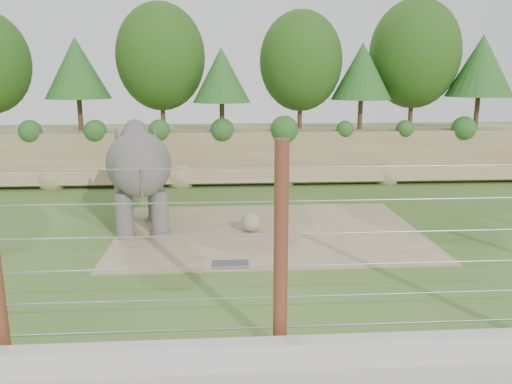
{
  "coord_description": "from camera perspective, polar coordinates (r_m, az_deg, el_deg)",
  "views": [
    {
      "loc": [
        -1.02,
        -12.91,
        4.98
      ],
      "look_at": [
        0.0,
        2.0,
        1.6
      ],
      "focal_mm": 35.0,
      "sensor_mm": 36.0,
      "label": 1
    }
  ],
  "objects": [
    {
      "name": "ground",
      "position": [
        13.88,
        0.57,
        -8.29
      ],
      "size": [
        90.0,
        90.0,
        0.0
      ],
      "primitive_type": "plane",
      "color": "#355D1D",
      "rests_on": "ground"
    },
    {
      "name": "back_embankment",
      "position": [
        25.66,
        -0.32,
        10.48
      ],
      "size": [
        30.0,
        5.52,
        8.77
      ],
      "color": "#836D50",
      "rests_on": "ground"
    },
    {
      "name": "dirt_patch",
      "position": [
        16.74,
        1.48,
        -4.53
      ],
      "size": [
        10.0,
        7.0,
        0.02
      ],
      "primitive_type": "cube",
      "color": "#927D54",
      "rests_on": "ground"
    },
    {
      "name": "drain_grate",
      "position": [
        13.83,
        -2.95,
        -8.23
      ],
      "size": [
        1.0,
        0.6,
        0.03
      ],
      "primitive_type": "cube",
      "color": "#262628",
      "rests_on": "dirt_patch"
    },
    {
      "name": "elephant",
      "position": [
        17.17,
        -13.17,
        1.51
      ],
      "size": [
        2.65,
        4.56,
        3.47
      ],
      "primitive_type": null,
      "rotation": [
        0.0,
        0.0,
        0.2
      ],
      "color": "#5C5852",
      "rests_on": "ground"
    },
    {
      "name": "stone_ball",
      "position": [
        16.61,
        -0.59,
        -3.43
      ],
      "size": [
        0.67,
        0.67,
        0.67
      ],
      "primitive_type": "sphere",
      "color": "gray",
      "rests_on": "dirt_patch"
    },
    {
      "name": "retaining_wall",
      "position": [
        9.28,
        3.11,
        -17.95
      ],
      "size": [
        26.0,
        0.35,
        0.5
      ],
      "primitive_type": "cube",
      "color": "beige",
      "rests_on": "ground"
    },
    {
      "name": "barrier_fence",
      "position": [
        8.98,
        2.85,
        -6.66
      ],
      "size": [
        20.26,
        0.26,
        4.0
      ],
      "color": "#592A17",
      "rests_on": "ground"
    }
  ]
}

